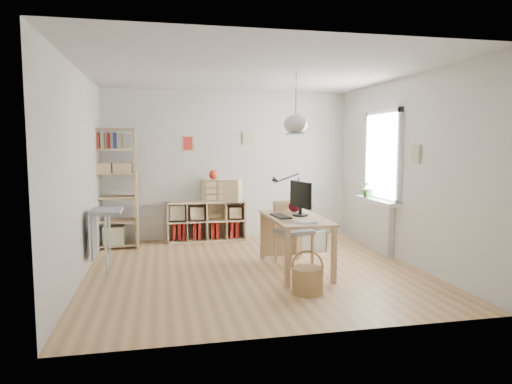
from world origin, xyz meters
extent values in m
plane|color=tan|center=(0.00, 0.00, 0.00)|extent=(4.50, 4.50, 0.00)
plane|color=white|center=(0.00, 2.25, 1.35)|extent=(4.50, 0.00, 4.50)
plane|color=white|center=(0.00, -2.25, 1.35)|extent=(4.50, 0.00, 4.50)
plane|color=white|center=(-2.25, 0.00, 1.35)|extent=(0.00, 4.50, 4.50)
plane|color=white|center=(2.25, 0.00, 1.35)|extent=(0.00, 4.50, 4.50)
plane|color=silver|center=(0.00, 0.00, 2.70)|extent=(4.50, 4.50, 0.00)
cylinder|color=black|center=(0.55, -0.15, 2.36)|extent=(0.01, 0.01, 0.68)
ellipsoid|color=silver|center=(0.55, -0.15, 2.00)|extent=(0.32, 0.32, 0.27)
cube|color=white|center=(2.23, 0.60, 1.55)|extent=(0.03, 1.00, 1.30)
cube|color=white|center=(2.21, 0.06, 1.55)|extent=(0.06, 0.08, 1.46)
cube|color=white|center=(2.21, 1.14, 1.55)|extent=(0.06, 0.08, 1.46)
cube|color=white|center=(2.21, 0.60, 2.24)|extent=(0.06, 1.16, 0.08)
cube|color=white|center=(2.21, 0.60, 0.86)|extent=(0.06, 1.16, 0.08)
cube|color=silver|center=(2.19, 0.60, 0.40)|extent=(0.10, 0.80, 0.80)
cube|color=white|center=(2.14, 0.60, 0.83)|extent=(0.22, 1.20, 0.06)
cube|color=tan|center=(0.55, -0.15, 0.73)|extent=(0.70, 1.50, 0.04)
cube|color=tan|center=(0.25, -0.85, 0.35)|extent=(0.06, 0.06, 0.71)
cube|color=tan|center=(0.25, 0.55, 0.35)|extent=(0.06, 0.06, 0.71)
cube|color=tan|center=(0.85, -0.85, 0.35)|extent=(0.06, 0.06, 0.71)
cube|color=tan|center=(0.85, 0.55, 0.35)|extent=(0.06, 0.06, 0.71)
cube|color=#D5BB8C|center=(-0.45, 2.04, 0.01)|extent=(1.40, 0.38, 0.03)
cube|color=#D5BB8C|center=(-0.45, 2.04, 0.70)|extent=(1.40, 0.38, 0.03)
cube|color=#D5BB8C|center=(-1.14, 2.04, 0.36)|extent=(0.03, 0.38, 0.72)
cube|color=#D5BB8C|center=(0.23, 2.04, 0.36)|extent=(0.03, 0.38, 0.72)
cube|color=#D5BB8C|center=(-0.45, 2.22, 0.36)|extent=(1.40, 0.02, 0.72)
cube|color=maroon|center=(-1.03, 2.06, 0.19)|extent=(0.06, 0.26, 0.30)
cube|color=maroon|center=(-0.94, 2.06, 0.19)|extent=(0.05, 0.26, 0.30)
cube|color=maroon|center=(-0.86, 2.06, 0.19)|extent=(0.05, 0.26, 0.30)
cube|color=maroon|center=(-0.67, 2.06, 0.19)|extent=(0.05, 0.26, 0.30)
cube|color=maroon|center=(-0.58, 2.06, 0.19)|extent=(0.05, 0.26, 0.30)
cube|color=maroon|center=(-0.35, 2.06, 0.19)|extent=(0.06, 0.26, 0.30)
cube|color=maroon|center=(-0.26, 2.06, 0.19)|extent=(0.06, 0.26, 0.30)
cube|color=maroon|center=(0.00, 2.06, 0.19)|extent=(0.06, 0.26, 0.30)
cube|color=maroon|center=(0.09, 2.06, 0.19)|extent=(0.05, 0.26, 0.30)
cube|color=tan|center=(-2.41, 1.80, 1.00)|extent=(0.04, 0.38, 2.00)
cube|color=tan|center=(-1.65, 1.80, 1.00)|extent=(0.04, 0.38, 2.00)
cube|color=tan|center=(-2.03, 1.80, 0.05)|extent=(0.76, 0.38, 0.03)
cube|color=tan|center=(-2.03, 1.80, 0.45)|extent=(0.76, 0.38, 0.03)
cube|color=tan|center=(-2.03, 1.80, 0.85)|extent=(0.76, 0.38, 0.03)
cube|color=tan|center=(-2.03, 1.80, 1.25)|extent=(0.76, 0.38, 0.03)
cube|color=tan|center=(-2.03, 1.80, 1.65)|extent=(0.76, 0.38, 0.03)
cube|color=tan|center=(-2.03, 1.80, 1.98)|extent=(0.76, 0.38, 0.03)
cube|color=navy|center=(-2.31, 1.80, 1.79)|extent=(0.04, 0.18, 0.26)
cube|color=maroon|center=(-2.23, 1.80, 1.79)|extent=(0.04, 0.18, 0.26)
cube|color=beige|center=(-2.15, 1.80, 1.79)|extent=(0.04, 0.18, 0.26)
cube|color=maroon|center=(-2.07, 1.80, 1.79)|extent=(0.04, 0.18, 0.26)
cube|color=navy|center=(-1.97, 1.80, 1.79)|extent=(0.04, 0.18, 0.26)
cube|color=beige|center=(-1.87, 1.80, 1.79)|extent=(0.04, 0.18, 0.26)
cube|color=gray|center=(-1.97, 0.35, 0.83)|extent=(0.40, 0.55, 0.04)
cylinder|color=silver|center=(-1.97, 0.13, 0.41)|extent=(0.03, 0.03, 0.82)
cylinder|color=silver|center=(-1.97, 0.57, 0.41)|extent=(0.03, 0.03, 0.82)
cube|color=gray|center=(-2.15, 0.35, 0.50)|extent=(0.02, 0.50, 0.62)
cube|color=gray|center=(0.63, 0.16, 0.48)|extent=(0.56, 0.56, 0.06)
cube|color=tan|center=(0.51, -0.08, 0.22)|extent=(0.05, 0.05, 0.45)
cube|color=tan|center=(0.39, 0.28, 0.22)|extent=(0.05, 0.05, 0.45)
cube|color=tan|center=(0.87, 0.03, 0.22)|extent=(0.05, 0.05, 0.45)
cube|color=tan|center=(0.76, 0.40, 0.22)|extent=(0.05, 0.05, 0.45)
cube|color=tan|center=(0.57, 0.35, 0.71)|extent=(0.44, 0.17, 0.40)
cylinder|color=#966C43|center=(0.41, -1.13, 0.15)|extent=(0.37, 0.37, 0.30)
torus|color=#966C43|center=(0.41, -1.13, 0.33)|extent=(0.36, 0.17, 0.37)
cube|color=#B3B4AF|center=(1.02, 0.94, 0.01)|extent=(0.71, 0.53, 0.02)
cube|color=#B3B4AF|center=(0.70, 0.91, 0.17)|extent=(0.08, 0.46, 0.34)
cube|color=#B3B4AF|center=(1.33, 0.98, 0.17)|extent=(0.08, 0.46, 0.34)
cube|color=#B3B4AF|center=(1.04, 0.73, 0.17)|extent=(0.66, 0.10, 0.34)
cube|color=#B3B4AF|center=(0.99, 1.16, 0.17)|extent=(0.66, 0.10, 0.34)
cube|color=#B3B4AF|center=(0.97, 1.35, 0.49)|extent=(0.69, 0.29, 0.43)
sphere|color=gold|center=(0.86, 0.86, 0.25)|extent=(0.15, 0.15, 0.15)
sphere|color=#175BA7|center=(1.12, 1.01, 0.25)|extent=(0.15, 0.15, 0.15)
sphere|color=orange|center=(0.99, 0.92, 0.25)|extent=(0.15, 0.15, 0.15)
sphere|color=green|center=(1.21, 0.87, 0.25)|extent=(0.15, 0.15, 0.15)
cylinder|color=black|center=(0.64, -0.11, 0.76)|extent=(0.22, 0.22, 0.02)
cylinder|color=black|center=(0.64, -0.11, 0.82)|extent=(0.05, 0.05, 0.10)
cube|color=black|center=(0.64, -0.11, 1.05)|extent=(0.14, 0.54, 0.36)
cube|color=black|center=(0.35, -0.15, 0.76)|extent=(0.21, 0.45, 0.02)
cylinder|color=black|center=(0.81, 0.52, 0.77)|extent=(0.07, 0.07, 0.05)
cylinder|color=black|center=(0.81, 0.52, 1.00)|extent=(0.02, 0.02, 0.46)
cone|color=black|center=(0.42, 0.42, 1.21)|extent=(0.11, 0.08, 0.11)
sphere|color=#4E0A10|center=(0.66, 0.24, 0.83)|extent=(0.17, 0.17, 0.17)
cube|color=white|center=(0.52, -0.67, 0.76)|extent=(0.29, 0.32, 0.03)
cube|color=#D5BB8C|center=(-0.16, 2.04, 0.91)|extent=(0.74, 0.55, 0.38)
ellipsoid|color=maroon|center=(-0.32, 2.04, 1.19)|extent=(0.15, 0.15, 0.18)
imported|color=#2A5921|center=(2.12, 0.86, 1.02)|extent=(0.31, 0.28, 0.32)
camera|label=1|loc=(-1.24, -6.08, 1.74)|focal=32.00mm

